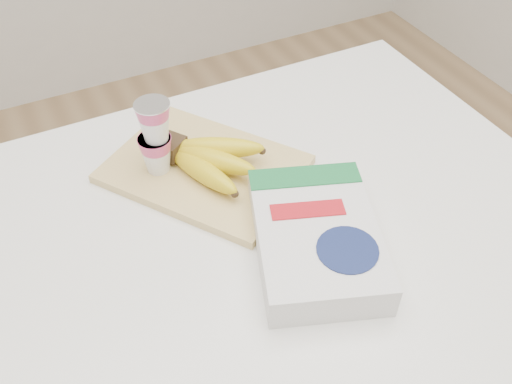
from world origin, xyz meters
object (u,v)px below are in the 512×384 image
table (229,377)px  cereal_box (316,238)px  cutting_board (204,169)px  yogurt_stack (155,135)px  bananas (208,159)px

table → cereal_box: cereal_box is taller
cereal_box → cutting_board: bearing=128.8°
yogurt_stack → cereal_box: yogurt_stack is taller
table → bananas: bananas is taller
cereal_box → yogurt_stack: bearing=139.9°
cutting_board → cereal_box: bearing=-106.2°
table → cutting_board: (0.04, 0.16, 0.47)m
cutting_board → yogurt_stack: 0.12m
cutting_board → bananas: bananas is taller
table → cutting_board: bearing=76.1°
bananas → cereal_box: (0.08, -0.24, -0.01)m
yogurt_stack → cutting_board: bearing=-19.9°
yogurt_stack → cereal_box: 0.33m
table → cereal_box: bearing=-37.0°
bananas → cereal_box: bananas is taller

